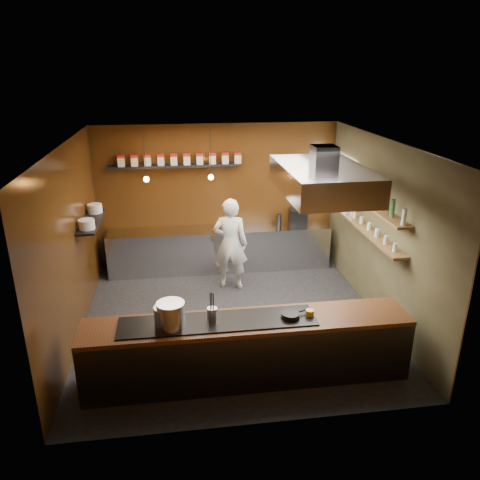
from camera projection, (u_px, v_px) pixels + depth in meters
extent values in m
plane|color=black|center=(233.00, 319.00, 8.01)|extent=(5.00, 5.00, 0.00)
plane|color=#3A1C0A|center=(218.00, 196.00, 9.80)|extent=(5.00, 0.00, 5.00)
plane|color=#3A1C0A|center=(71.00, 245.00, 7.16)|extent=(0.00, 5.00, 5.00)
plane|color=#454127|center=(381.00, 230.00, 7.81)|extent=(0.00, 5.00, 5.00)
plane|color=silver|center=(232.00, 143.00, 6.95)|extent=(5.00, 5.00, 0.00)
plane|color=white|center=(345.00, 183.00, 9.23)|extent=(0.00, 1.00, 1.00)
cube|color=silver|center=(220.00, 249.00, 9.86)|extent=(4.60, 0.65, 0.90)
cube|color=#38383D|center=(248.00, 351.00, 6.38)|extent=(4.40, 0.70, 0.86)
cube|color=brown|center=(248.00, 322.00, 6.22)|extent=(4.40, 0.72, 0.06)
cube|color=black|center=(218.00, 322.00, 6.15)|extent=(2.60, 0.55, 0.02)
cube|color=black|center=(173.00, 166.00, 9.30)|extent=(2.60, 0.26, 0.04)
cube|color=black|center=(92.00, 221.00, 8.09)|extent=(0.30, 1.40, 0.04)
cube|color=brown|center=(367.00, 202.00, 7.92)|extent=(0.26, 2.80, 0.04)
cube|color=brown|center=(365.00, 228.00, 8.08)|extent=(0.26, 2.80, 0.04)
cube|color=#38383D|center=(324.00, 156.00, 6.80)|extent=(0.35, 0.35, 0.30)
cube|color=silver|center=(323.00, 180.00, 6.93)|extent=(1.20, 2.00, 0.40)
cube|color=white|center=(322.00, 193.00, 7.00)|extent=(1.00, 1.80, 0.02)
cylinder|color=black|center=(145.00, 155.00, 8.50)|extent=(0.01, 0.01, 0.90)
sphere|color=orange|center=(146.00, 179.00, 8.66)|extent=(0.10, 0.10, 0.10)
cylinder|color=black|center=(210.00, 153.00, 8.66)|extent=(0.01, 0.01, 0.90)
sphere|color=orange|center=(211.00, 177.00, 8.82)|extent=(0.10, 0.10, 0.10)
cube|color=beige|center=(121.00, 162.00, 9.14)|extent=(0.13, 0.13, 0.17)
cube|color=#9E1B13|center=(121.00, 156.00, 9.10)|extent=(0.13, 0.13, 0.05)
cube|color=beige|center=(135.00, 162.00, 9.17)|extent=(0.13, 0.13, 0.17)
cube|color=#9E1B13|center=(134.00, 156.00, 9.13)|extent=(0.13, 0.13, 0.05)
cube|color=beige|center=(148.00, 161.00, 9.20)|extent=(0.13, 0.13, 0.17)
cube|color=#9E1B13|center=(147.00, 156.00, 9.16)|extent=(0.13, 0.13, 0.05)
cube|color=beige|center=(161.00, 161.00, 9.24)|extent=(0.13, 0.13, 0.17)
cube|color=#9E1B13|center=(161.00, 155.00, 9.20)|extent=(0.13, 0.13, 0.05)
cube|color=beige|center=(174.00, 161.00, 9.27)|extent=(0.13, 0.13, 0.17)
cube|color=#9E1B13|center=(174.00, 155.00, 9.23)|extent=(0.14, 0.13, 0.05)
cube|color=beige|center=(187.00, 160.00, 9.30)|extent=(0.13, 0.13, 0.17)
cube|color=#9E1B13|center=(187.00, 155.00, 9.26)|extent=(0.14, 0.13, 0.05)
cube|color=beige|center=(200.00, 160.00, 9.34)|extent=(0.13, 0.13, 0.17)
cube|color=#9E1B13|center=(200.00, 154.00, 9.30)|extent=(0.14, 0.13, 0.05)
cube|color=beige|center=(212.00, 160.00, 9.37)|extent=(0.13, 0.13, 0.17)
cube|color=#9E1B13|center=(212.00, 154.00, 9.33)|extent=(0.14, 0.13, 0.05)
cube|color=beige|center=(225.00, 159.00, 9.40)|extent=(0.13, 0.13, 0.17)
cube|color=#9E1B13|center=(225.00, 154.00, 9.36)|extent=(0.14, 0.13, 0.05)
cube|color=beige|center=(238.00, 159.00, 9.44)|extent=(0.13, 0.13, 0.17)
cube|color=#9E1B13|center=(238.00, 154.00, 9.40)|extent=(0.14, 0.13, 0.05)
cylinder|color=silver|center=(87.00, 224.00, 7.64)|extent=(0.26, 0.26, 0.16)
cylinder|color=silver|center=(95.00, 208.00, 8.47)|extent=(0.26, 0.26, 0.16)
cylinder|color=silver|center=(404.00, 217.00, 6.66)|extent=(0.06, 0.06, 0.24)
cylinder|color=#2D5933|center=(392.00, 210.00, 7.01)|extent=(0.06, 0.06, 0.24)
cylinder|color=#8C601E|center=(382.00, 203.00, 7.35)|extent=(0.06, 0.06, 0.24)
cylinder|color=silver|center=(373.00, 196.00, 7.69)|extent=(0.06, 0.06, 0.24)
cylinder|color=#2D5933|center=(364.00, 191.00, 8.04)|extent=(0.06, 0.06, 0.24)
cylinder|color=#8C601E|center=(356.00, 186.00, 8.38)|extent=(0.06, 0.06, 0.24)
cylinder|color=silver|center=(349.00, 181.00, 8.73)|extent=(0.06, 0.06, 0.24)
cylinder|color=#2D5933|center=(342.00, 176.00, 9.07)|extent=(0.06, 0.06, 0.24)
cylinder|color=silver|center=(395.00, 247.00, 6.99)|extent=(0.07, 0.07, 0.13)
cylinder|color=silver|center=(386.00, 240.00, 7.29)|extent=(0.07, 0.07, 0.13)
cylinder|color=silver|center=(377.00, 233.00, 7.60)|extent=(0.07, 0.07, 0.13)
cylinder|color=silver|center=(369.00, 226.00, 7.90)|extent=(0.07, 0.07, 0.13)
cylinder|color=silver|center=(362.00, 220.00, 8.20)|extent=(0.07, 0.07, 0.13)
cylinder|color=silver|center=(355.00, 215.00, 8.51)|extent=(0.07, 0.07, 0.13)
cylinder|color=silver|center=(348.00, 209.00, 8.81)|extent=(0.07, 0.07, 0.13)
cylinder|color=silver|center=(342.00, 204.00, 9.12)|extent=(0.07, 0.07, 0.13)
cylinder|color=silver|center=(171.00, 315.00, 5.94)|extent=(0.46, 0.46, 0.35)
cylinder|color=#B6B9BE|center=(166.00, 316.00, 5.97)|extent=(0.35, 0.35, 0.28)
cylinder|color=silver|center=(212.00, 314.00, 6.14)|extent=(0.17, 0.17, 0.18)
cylinder|color=black|center=(290.00, 316.00, 6.22)|extent=(0.26, 0.26, 0.03)
cylinder|color=black|center=(290.00, 314.00, 6.21)|extent=(0.24, 0.24, 0.03)
cylinder|color=black|center=(303.00, 310.00, 6.31)|extent=(0.18, 0.09, 0.02)
cylinder|color=yellow|center=(310.00, 313.00, 6.27)|extent=(0.12, 0.12, 0.10)
cube|color=black|center=(298.00, 217.00, 9.87)|extent=(0.38, 0.36, 0.35)
imported|color=white|center=(230.00, 244.00, 8.88)|extent=(0.73, 0.56, 1.80)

